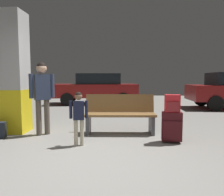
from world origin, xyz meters
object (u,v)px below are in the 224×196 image
(bench, at_px, (120,114))
(child, at_px, (79,113))
(parked_car_far, at_px, (96,88))
(adult, at_px, (42,90))
(suitcase, at_px, (172,126))
(backpack_bright, at_px, (172,104))
(structural_pillar, at_px, (14,73))

(bench, height_order, child, child)
(parked_car_far, bearing_deg, bench, -77.56)
(bench, relative_size, adult, 1.00)
(suitcase, distance_m, adult, 2.86)
(backpack_bright, relative_size, child, 0.34)
(structural_pillar, distance_m, suitcase, 3.70)
(backpack_bright, bearing_deg, structural_pillar, 168.92)
(structural_pillar, height_order, child, structural_pillar)
(child, height_order, parked_car_far, parked_car_far)
(bench, height_order, suitcase, bench)
(parked_car_far, bearing_deg, suitcase, -70.54)
(bench, xyz_separation_m, parked_car_far, (-1.29, 5.83, 0.36))
(backpack_bright, xyz_separation_m, adult, (-2.74, 0.47, 0.22))
(structural_pillar, relative_size, backpack_bright, 8.14)
(suitcase, height_order, parked_car_far, parked_car_far)
(structural_pillar, height_order, suitcase, structural_pillar)
(structural_pillar, distance_m, backpack_bright, 3.60)
(bench, distance_m, adult, 1.82)
(backpack_bright, relative_size, adult, 0.21)
(structural_pillar, height_order, backpack_bright, structural_pillar)
(bench, height_order, parked_car_far, parked_car_far)
(adult, bearing_deg, structural_pillar, 163.72)
(child, distance_m, parked_car_far, 6.84)
(child, relative_size, parked_car_far, 0.24)
(structural_pillar, xyz_separation_m, bench, (2.46, 0.03, -0.93))
(adult, bearing_deg, bench, 8.10)
(structural_pillar, relative_size, parked_car_far, 0.65)
(parked_car_far, bearing_deg, adult, -94.06)
(child, bearing_deg, suitcase, 8.84)
(backpack_bright, bearing_deg, suitcase, 129.33)
(suitcase, relative_size, parked_car_far, 0.14)
(suitcase, distance_m, parked_car_far, 6.95)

